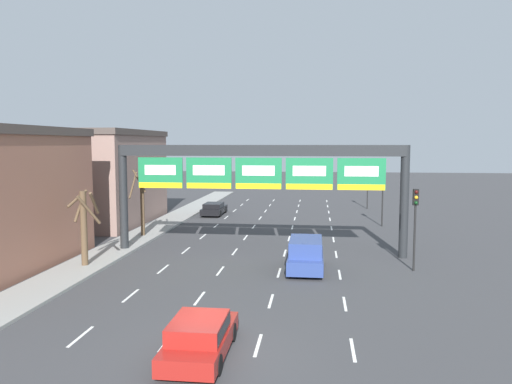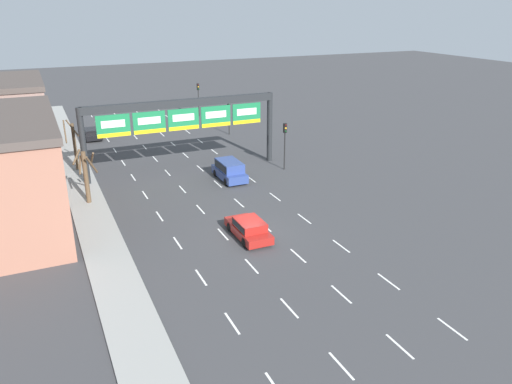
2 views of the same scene
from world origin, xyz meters
name	(u,v)px [view 1 (image 1 of 2)]	position (x,y,z in m)	size (l,w,h in m)	color
ground_plane	(206,355)	(0.00, 0.00, 0.00)	(220.00, 220.00, 0.00)	#3D3D3F
lane_dashes	(255,261)	(0.00, 13.50, 0.00)	(10.02, 67.00, 0.01)	white
sign_gantry	(259,169)	(0.00, 15.55, 5.49)	(18.64, 0.70, 7.01)	#232628
building_far	(74,176)	(-18.02, 26.61, 4.16)	(13.41, 13.23, 8.29)	gray
car_black	(214,208)	(-6.49, 32.59, 0.66)	(1.90, 4.76, 1.21)	black
car_red	(200,336)	(-0.17, -0.20, 0.73)	(1.90, 4.49, 1.36)	maroon
suv_blue	(306,253)	(3.09, 11.69, 1.00)	(1.97, 4.52, 1.80)	navy
traffic_light_near_gantry	(368,178)	(9.18, 39.12, 3.35)	(0.30, 0.35, 4.69)	black
traffic_light_mid_block	(415,213)	(9.10, 12.30, 3.29)	(0.30, 0.35, 4.60)	black
traffic_light_far_end	(383,188)	(9.29, 27.53, 3.28)	(0.30, 0.35, 4.58)	black
tree_bare_closest	(142,200)	(-9.45, 20.24, 2.84)	(1.58, 1.55, 5.38)	brown
tree_bare_second	(84,223)	(-9.50, 10.84, 2.60)	(1.95, 1.94, 4.29)	brown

